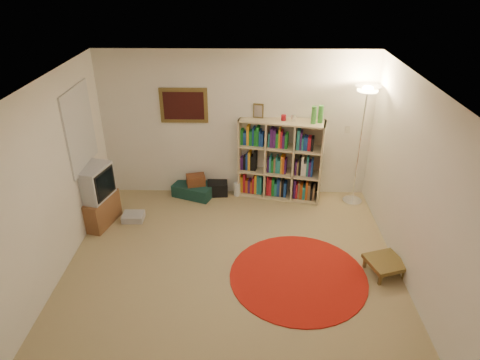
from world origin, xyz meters
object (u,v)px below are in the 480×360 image
object	(u,v)px
floor_fan	(311,185)
tv_stand	(94,196)
floor_lamp	(365,108)
side_table	(385,263)
suitcase	(194,189)
bookshelf	(279,160)

from	to	relation	value
floor_fan	tv_stand	distance (m)	3.63
floor_lamp	side_table	distance (m)	2.40
floor_fan	suitcase	size ratio (longest dim) A/B	0.45
floor_fan	side_table	xyz separation A→B (m)	(0.71, -2.11, -0.01)
floor_fan	suitcase	world-z (taller)	floor_fan
side_table	floor_lamp	bearing A→B (deg)	90.86
bookshelf	side_table	distance (m)	2.50
tv_stand	bookshelf	bearing A→B (deg)	32.37
floor_fan	suitcase	xyz separation A→B (m)	(-2.06, -0.07, -0.07)
suitcase	tv_stand	bearing A→B (deg)	-126.16
bookshelf	floor_lamp	xyz separation A→B (m)	(1.27, -0.20, 1.00)
bookshelf	floor_lamp	size ratio (longest dim) A/B	0.83
bookshelf	floor_fan	xyz separation A→B (m)	(0.58, 0.04, -0.50)
tv_stand	side_table	size ratio (longest dim) A/B	1.73
floor_fan	tv_stand	xyz separation A→B (m)	(-3.48, -0.98, 0.30)
bookshelf	side_table	bearing A→B (deg)	-45.79
tv_stand	floor_fan	bearing A→B (deg)	30.05
bookshelf	suitcase	world-z (taller)	bookshelf
side_table	bookshelf	bearing A→B (deg)	122.06
side_table	floor_fan	bearing A→B (deg)	108.72
floor_lamp	side_table	bearing A→B (deg)	-89.14
suitcase	side_table	xyz separation A→B (m)	(2.77, -2.04, 0.06)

